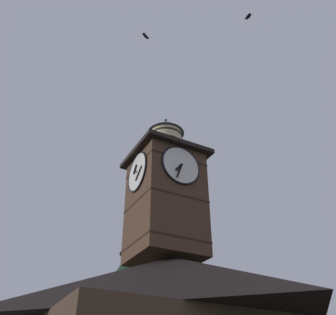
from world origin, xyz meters
name	(u,v)px	position (x,y,z in m)	size (l,w,h in m)	color
clock_tower	(165,194)	(-1.64, -1.72, 11.83)	(4.12, 4.12, 9.08)	#4C3323
moon	(150,313)	(-15.16, -31.38, 11.54)	(1.92, 1.92, 1.92)	silver
flying_bird_high	(248,17)	(-4.74, 3.64, 22.82)	(0.29, 0.47, 0.16)	black
flying_bird_low	(146,36)	(1.37, 1.50, 19.70)	(0.50, 0.34, 0.12)	black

